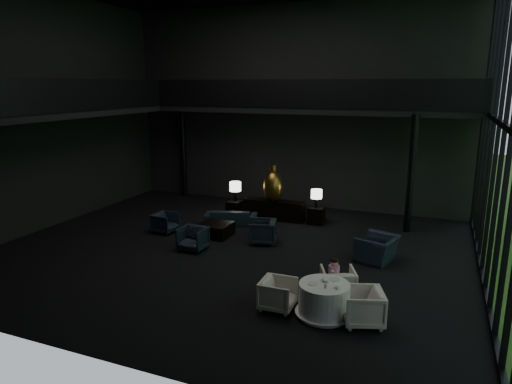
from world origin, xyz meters
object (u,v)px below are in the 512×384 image
at_px(table_lamp_right, 317,195).
at_px(table_lamp_left, 235,187).
at_px(coffee_table, 216,230).
at_px(dining_table, 324,302).
at_px(sofa, 231,215).
at_px(dining_chair_east, 363,304).
at_px(lounge_armchair_east, 263,230).
at_px(dining_chair_north, 338,281).
at_px(lounge_armchair_south, 193,237).
at_px(bronze_urn, 273,186).
at_px(side_table_right, 316,215).
at_px(lounge_armchair_west, 165,222).
at_px(dining_chair_west, 278,293).
at_px(window_armchair, 377,243).
at_px(console, 274,210).
at_px(child, 334,269).
at_px(side_table_left, 234,208).

bearing_deg(table_lamp_right, table_lamp_left, 179.61).
distance_m(coffee_table, dining_table, 6.08).
distance_m(sofa, dining_chair_east, 7.71).
distance_m(lounge_armchair_east, dining_chair_north, 4.16).
relative_size(table_lamp_left, dining_table, 0.59).
distance_m(dining_table, dining_chair_north, 1.02).
height_order(lounge_armchair_south, dining_chair_north, dining_chair_north).
height_order(bronze_urn, dining_chair_east, bronze_urn).
distance_m(side_table_right, sofa, 3.08).
relative_size(bronze_urn, coffee_table, 1.38).
relative_size(coffee_table, dining_chair_north, 1.24).
bearing_deg(bronze_urn, lounge_armchair_east, -77.35).
bearing_deg(sofa, lounge_armchair_east, 123.61).
bearing_deg(lounge_armchair_west, lounge_armchair_east, -81.97).
bearing_deg(dining_chair_west, lounge_armchair_east, 24.58).
distance_m(table_lamp_left, coffee_table, 2.76).
distance_m(window_armchair, coffee_table, 5.29).
xyz_separation_m(console, lounge_armchair_south, (-1.19, -4.00, 0.03)).
xyz_separation_m(lounge_armchair_east, dining_chair_east, (3.77, -3.89, 0.01)).
relative_size(table_lamp_left, lounge_armchair_east, 0.83).
xyz_separation_m(lounge_armchair_east, window_armchair, (3.57, -0.19, 0.08)).
relative_size(sofa, dining_chair_west, 2.24).
bearing_deg(side_table_right, lounge_armchair_south, -124.60).
xyz_separation_m(table_lamp_right, dining_chair_north, (1.98, -5.47, -0.69)).
xyz_separation_m(bronze_urn, window_armchair, (4.13, -2.64, -0.79)).
distance_m(coffee_table, child, 5.55).
bearing_deg(sofa, table_lamp_right, -175.10).
relative_size(table_lamp_right, lounge_armchair_east, 0.75).
bearing_deg(child, sofa, -42.99).
bearing_deg(console, table_lamp_left, 179.23).
xyz_separation_m(side_table_right, coffee_table, (-2.75, -2.61, -0.09)).
distance_m(dining_table, dining_chair_west, 1.04).
xyz_separation_m(bronze_urn, side_table_right, (1.60, 0.20, -1.01)).
distance_m(table_lamp_right, dining_chair_west, 6.64).
bearing_deg(dining_table, coffee_table, 139.70).
xyz_separation_m(dining_chair_north, child, (-0.09, -0.09, 0.32)).
bearing_deg(dining_chair_north, side_table_right, -92.70).
bearing_deg(side_table_left, dining_chair_west, -57.91).
relative_size(bronze_urn, dining_chair_east, 1.51).
relative_size(dining_chair_east, dining_chair_west, 1.20).
relative_size(coffee_table, child, 1.78).
relative_size(console, lounge_armchair_east, 2.60).
distance_m(table_lamp_right, dining_chair_east, 7.08).
xyz_separation_m(side_table_left, dining_table, (5.09, -6.40, 0.05)).
height_order(lounge_armchair_east, dining_table, lounge_armchair_east).
distance_m(bronze_urn, dining_table, 7.30).
height_order(bronze_urn, lounge_armchair_east, bronze_urn).
relative_size(side_table_right, dining_chair_east, 0.68).
bearing_deg(table_lamp_left, table_lamp_right, -0.39).
distance_m(table_lamp_left, child, 7.57).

